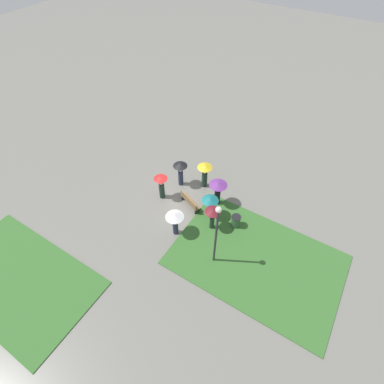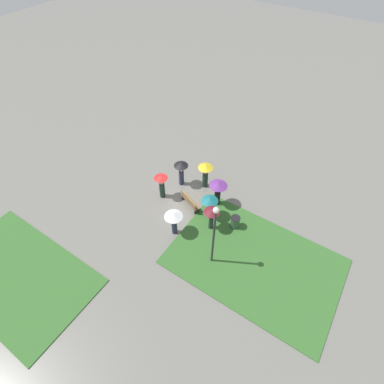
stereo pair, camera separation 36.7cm
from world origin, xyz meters
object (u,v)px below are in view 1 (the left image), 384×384
crowd_person_red (161,184)px  crowd_person_teal (210,203)px  crowd_person_purple (218,189)px  trash_bin (236,221)px  crowd_person_white (175,219)px  crowd_person_black (180,170)px  crowd_person_maroon (213,214)px  lamp_post (217,229)px  park_bench (190,201)px  crowd_person_yellow (205,172)px

crowd_person_red → crowd_person_teal: crowd_person_red is taller
crowd_person_purple → trash_bin: bearing=8.1°
crowd_person_red → crowd_person_white: bearing=166.2°
crowd_person_black → crowd_person_red: bearing=17.1°
crowd_person_black → crowd_person_teal: 3.52m
crowd_person_maroon → crowd_person_white: 2.27m
lamp_post → crowd_person_black: lamp_post is taller
park_bench → lamp_post: (-3.36, 2.76, 2.54)m
park_bench → crowd_person_black: 2.36m
crowd_person_yellow → crowd_person_white: crowd_person_yellow is taller
crowd_person_teal → crowd_person_red: bearing=-142.8°
crowd_person_red → crowd_person_white: size_ratio=1.08×
lamp_post → crowd_person_teal: 3.67m
lamp_post → crowd_person_yellow: size_ratio=2.41×
park_bench → crowd_person_maroon: size_ratio=0.98×
lamp_post → trash_bin: 3.85m
lamp_post → crowd_person_black: size_ratio=2.40×
park_bench → crowd_person_purple: size_ratio=0.90×
park_bench → crowd_person_purple: 2.05m
crowd_person_red → crowd_person_purple: size_ratio=1.01×
crowd_person_maroon → crowd_person_yellow: bearing=-112.5°
trash_bin → crowd_person_red: size_ratio=0.46×
crowd_person_purple → crowd_person_yellow: size_ratio=1.00×
crowd_person_yellow → crowd_person_teal: 2.79m
park_bench → crowd_person_red: (2.05, 0.28, 0.80)m
crowd_person_purple → crowd_person_teal: (-0.13, 1.24, -0.04)m
crowd_person_maroon → crowd_person_teal: 0.93m
crowd_person_black → crowd_person_teal: (-3.19, 1.49, -0.03)m
crowd_person_maroon → crowd_person_purple: 2.09m
park_bench → crowd_person_red: 2.21m
crowd_person_black → crowd_person_teal: bearing=95.0°
crowd_person_red → crowd_person_yellow: crowd_person_red is taller
lamp_post → trash_bin: size_ratio=5.23×
crowd_person_yellow → crowd_person_teal: (-1.68, 2.23, 0.03)m
crowd_person_white → crowd_person_red: bearing=29.4°
crowd_person_black → crowd_person_red: size_ratio=1.00×
crowd_person_maroon → trash_bin: bearing=157.3°
lamp_post → crowd_person_purple: lamp_post is taller
crowd_person_red → crowd_person_teal: (-3.58, -0.22, 0.06)m
crowd_person_maroon → crowd_person_red: bearing=-66.7°
crowd_person_maroon → crowd_person_white: bearing=-18.2°
lamp_post → crowd_person_white: 3.40m
crowd_person_purple → crowd_person_teal: crowd_person_purple is taller
park_bench → crowd_person_maroon: 2.41m
lamp_post → crowd_person_teal: lamp_post is taller
crowd_person_black → crowd_person_red: crowd_person_red is taller
trash_bin → crowd_person_yellow: crowd_person_yellow is taller
crowd_person_purple → crowd_person_white: crowd_person_purple is taller
park_bench → crowd_person_black: (1.65, -1.44, 0.89)m
crowd_person_black → crowd_person_white: bearing=59.0°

